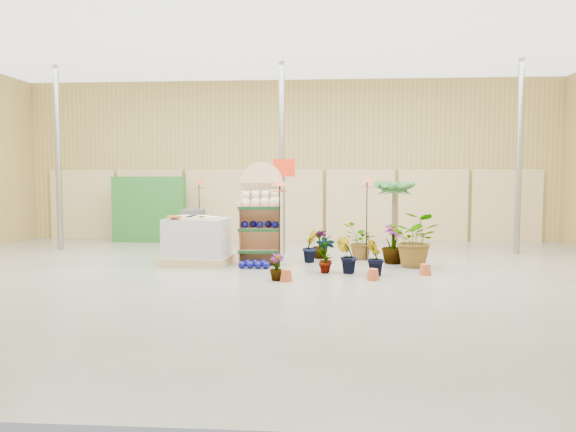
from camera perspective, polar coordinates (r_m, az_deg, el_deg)
name	(u,v)px	position (r m, az deg, el deg)	size (l,w,h in m)	color
room	(270,155)	(10.82, -1.83, 6.21)	(15.20, 12.10, 4.70)	#67665B
display_shelf	(261,217)	(11.57, -2.76, -0.14)	(0.90, 0.58, 2.11)	tan
teddy_bears	(262,200)	(11.44, -2.69, 1.68)	(0.78, 0.21, 0.33)	#EFE6C3
gazing_balls_shelf	(260,224)	(11.45, -2.84, -0.85)	(0.77, 0.26, 0.15)	#090C65
gazing_balls_floor	(255,264)	(11.13, -3.41, -4.90)	(0.63, 0.39, 0.15)	#090C65
pallet_stack	(197,241)	(11.70, -9.18, -2.53)	(1.42, 1.21, 0.99)	tan
charcoal_planters	(193,230)	(13.91, -9.60, -1.39)	(0.50, 0.50, 1.00)	#383838
trellis_stock	(149,209)	(15.86, -13.93, 0.66)	(2.00, 0.30, 1.80)	#215F20
offer_sign	(284,187)	(12.87, -0.40, 3.00)	(0.50, 0.08, 2.20)	gray
bird_table_front	(279,185)	(11.04, -0.88, 3.12)	(0.34, 0.34, 1.76)	black
bird_table_right	(367,182)	(12.08, 8.03, 3.46)	(0.34, 0.34, 1.82)	black
bird_table_back	(199,184)	(14.55, -9.04, 3.21)	(0.34, 0.34, 1.73)	black
palm	(394,188)	(13.08, 10.75, 2.83)	(0.70, 0.70, 1.80)	brown
potted_plant_0	(326,252)	(10.64, 3.85, -3.65)	(0.40, 0.27, 0.76)	#276127
potted_plant_1	(347,255)	(10.53, 5.98, -3.95)	(0.38, 0.31, 0.69)	#276127
potted_plant_3	(393,244)	(11.83, 10.60, -2.83)	(0.45, 0.45, 0.81)	#276127
potted_plant_5	(310,246)	(11.83, 2.21, -3.07)	(0.37, 0.30, 0.68)	#276127
potted_plant_6	(360,241)	(12.29, 7.36, -2.56)	(0.72, 0.62, 0.79)	#276127
potted_plant_7	(277,267)	(9.78, -1.14, -5.20)	(0.26, 0.26, 0.47)	#276127
potted_plant_8	(326,254)	(10.50, 3.83, -3.91)	(0.37, 0.25, 0.71)	#276127
potted_plant_9	(376,257)	(10.31, 8.89, -4.17)	(0.38, 0.30, 0.68)	#276127
potted_plant_10	(416,239)	(11.46, 12.89, -2.33)	(0.99, 0.86, 1.10)	#276127
potted_plant_11	(320,244)	(12.39, 3.28, -2.87)	(0.35, 0.35, 0.63)	#276127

